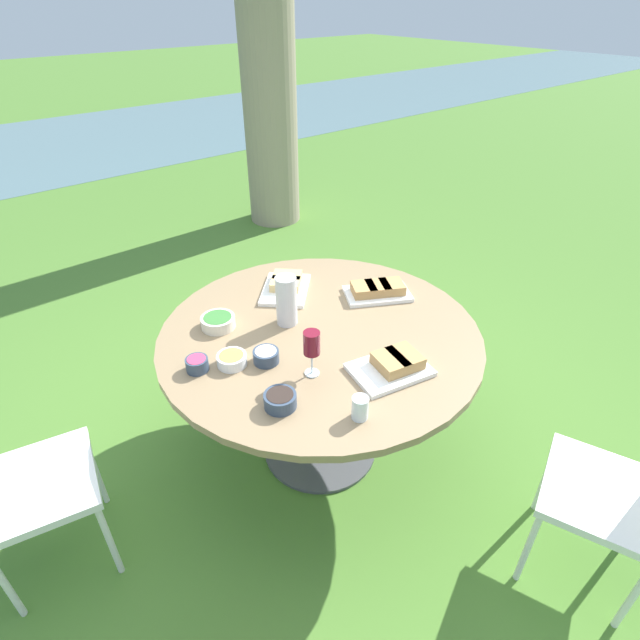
% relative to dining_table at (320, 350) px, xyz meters
% --- Properties ---
extents(ground_plane, '(40.00, 40.00, 0.00)m').
position_rel_dining_table_xyz_m(ground_plane, '(0.00, 0.00, -0.66)').
color(ground_plane, '#4C7A2D').
extents(river_strip, '(40.00, 4.23, 0.01)m').
position_rel_dining_table_xyz_m(river_strip, '(0.00, 7.34, -0.66)').
color(river_strip, slate).
rests_on(river_strip, ground_plane).
extents(dining_table, '(1.44, 1.44, 0.77)m').
position_rel_dining_table_xyz_m(dining_table, '(0.00, 0.00, 0.00)').
color(dining_table, '#4C4C51').
rests_on(dining_table, ground_plane).
extents(chair_near_left, '(0.50, 0.51, 0.89)m').
position_rel_dining_table_xyz_m(chair_near_left, '(-1.30, 0.26, -0.14)').
color(chair_near_left, silver).
rests_on(chair_near_left, ground_plane).
extents(chair_near_right, '(0.56, 0.55, 0.89)m').
position_rel_dining_table_xyz_m(chair_near_right, '(0.46, -1.25, -0.14)').
color(chair_near_right, silver).
rests_on(chair_near_right, ground_plane).
extents(water_pitcher, '(0.10, 0.10, 0.24)m').
position_rel_dining_table_xyz_m(water_pitcher, '(-0.07, 0.15, 0.23)').
color(water_pitcher, silver).
rests_on(water_pitcher, dining_table).
extents(wine_glass, '(0.07, 0.07, 0.20)m').
position_rel_dining_table_xyz_m(wine_glass, '(-0.21, -0.21, 0.25)').
color(wine_glass, silver).
rests_on(wine_glass, dining_table).
extents(platter_bread_main, '(0.35, 0.28, 0.07)m').
position_rel_dining_table_xyz_m(platter_bread_main, '(0.05, -0.40, 0.14)').
color(platter_bread_main, white).
rests_on(platter_bread_main, dining_table).
extents(platter_charcuterie, '(0.37, 0.32, 0.07)m').
position_rel_dining_table_xyz_m(platter_charcuterie, '(0.42, 0.05, 0.14)').
color(platter_charcuterie, white).
rests_on(platter_charcuterie, dining_table).
extents(platter_sandwich_side, '(0.38, 0.38, 0.06)m').
position_rel_dining_table_xyz_m(platter_sandwich_side, '(0.10, 0.39, 0.13)').
color(platter_sandwich_side, white).
rests_on(platter_sandwich_side, dining_table).
extents(bowl_fries, '(0.12, 0.12, 0.05)m').
position_rel_dining_table_xyz_m(bowl_fries, '(-0.43, 0.05, 0.13)').
color(bowl_fries, white).
rests_on(bowl_fries, dining_table).
extents(bowl_salad, '(0.15, 0.15, 0.05)m').
position_rel_dining_table_xyz_m(bowl_salad, '(-0.33, 0.32, 0.14)').
color(bowl_salad, beige).
rests_on(bowl_salad, dining_table).
extents(bowl_olives, '(0.12, 0.12, 0.06)m').
position_rel_dining_table_xyz_m(bowl_olives, '(-0.42, -0.28, 0.14)').
color(bowl_olives, '#334256').
rests_on(bowl_olives, dining_table).
extents(bowl_dip_red, '(0.09, 0.09, 0.06)m').
position_rel_dining_table_xyz_m(bowl_dip_red, '(-0.55, 0.11, 0.14)').
color(bowl_dip_red, '#334256').
rests_on(bowl_dip_red, dining_table).
extents(bowl_dip_cream, '(0.11, 0.11, 0.06)m').
position_rel_dining_table_xyz_m(bowl_dip_cream, '(-0.31, -0.03, 0.14)').
color(bowl_dip_cream, '#334256').
rests_on(bowl_dip_cream, dining_table).
extents(cup_water_near, '(0.06, 0.06, 0.09)m').
position_rel_dining_table_xyz_m(cup_water_near, '(-0.24, -0.51, 0.15)').
color(cup_water_near, silver).
rests_on(cup_water_near, dining_table).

